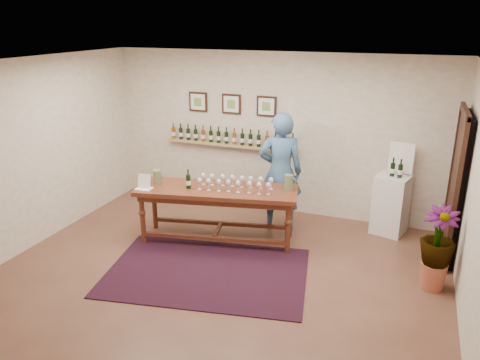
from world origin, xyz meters
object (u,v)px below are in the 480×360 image
(tasting_table, at_px, (217,196))
(display_pedestal, at_px, (391,204))
(person, at_px, (280,172))
(potted_plant, at_px, (437,249))

(tasting_table, height_order, display_pedestal, display_pedestal)
(tasting_table, xyz_separation_m, person, (0.77, 0.79, 0.24))
(tasting_table, relative_size, person, 1.31)
(display_pedestal, relative_size, person, 0.50)
(display_pedestal, xyz_separation_m, person, (-1.72, -0.47, 0.49))
(potted_plant, xyz_separation_m, person, (-2.38, 1.08, 0.41))
(display_pedestal, xyz_separation_m, potted_plant, (0.65, -1.55, 0.08))
(tasting_table, bearing_deg, potted_plant, -17.37)
(tasting_table, distance_m, display_pedestal, 2.81)
(tasting_table, relative_size, display_pedestal, 2.63)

